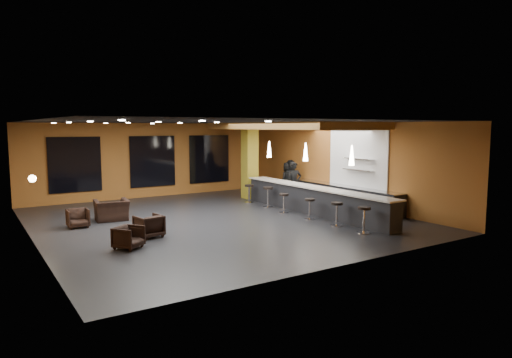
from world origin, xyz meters
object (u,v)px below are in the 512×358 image
column (250,161)px  pendant_0 (352,155)px  staff_a (294,183)px  bar_stool_4 (268,194)px  bar_stool_5 (249,191)px  bar_stool_2 (310,206)px  prep_counter (342,197)px  pendant_1 (306,152)px  bar_stool_0 (364,216)px  bar_stool_3 (284,201)px  bar_stool_1 (337,211)px  staff_c (288,180)px  armchair_d (112,210)px  bar_counter (313,201)px  armchair_a (129,237)px  staff_b (291,179)px  pendant_2 (269,149)px  armchair_b (149,226)px  armchair_c (78,218)px

column → pendant_0: 6.63m
staff_a → bar_stool_4: staff_a is taller
column → bar_stool_5: 1.83m
bar_stool_2 → prep_counter: bearing=24.5°
pendant_1 → bar_stool_0: pendant_1 is taller
prep_counter → bar_stool_3: (-2.86, 0.23, 0.05)m
pendant_1 → bar_stool_0: (-0.77, -3.87, -1.81)m
bar_stool_0 → bar_stool_1: bearing=89.9°
staff_c → bar_stool_0: staff_c is taller
armchair_d → bar_stool_5: bearing=-168.0°
column → bar_stool_2: size_ratio=4.60×
bar_counter → bar_stool_5: bar_counter is taller
armchair_a → bar_counter: bearing=-27.2°
bar_stool_4 → staff_b: bearing=30.8°
bar_stool_4 → bar_stool_2: bearing=-92.9°
bar_stool_2 → bar_stool_4: (0.14, 2.87, 0.06)m
armchair_d → bar_stool_5: 6.16m
pendant_2 → armchair_a: pendant_2 is taller
staff_c → armchair_d: bearing=174.2°
staff_c → column: bearing=131.4°
armchair_b → bar_counter: bearing=173.0°
prep_counter → armchair_d: 9.19m
staff_c → bar_stool_0: 7.19m
armchair_a → bar_stool_2: (6.70, 0.38, 0.18)m
armchair_c → bar_stool_2: (7.30, -3.14, 0.17)m
prep_counter → staff_a: size_ratio=3.31×
armchair_b → bar_stool_2: (5.78, -0.57, 0.14)m
staff_a → armchair_c: size_ratio=2.64×
bar_stool_2 → armchair_a: bearing=-176.8°
armchair_b → pendant_1: bearing=177.3°
staff_a → bar_stool_5: bearing=159.1°
bar_stool_5 → column: bearing=56.9°
staff_c → bar_stool_4: bearing=-155.7°
staff_a → bar_stool_2: staff_a is taller
prep_counter → bar_stool_2: size_ratio=7.89×
pendant_2 → bar_stool_1: (-0.76, -5.14, -1.83)m
prep_counter → armchair_c: bearing=169.7°
column → bar_stool_5: (-0.73, -1.13, -1.24)m
bar_stool_0 → bar_stool_3: (-0.09, 4.10, -0.06)m
staff_a → armchair_d: size_ratio=1.59×
prep_counter → bar_stool_3: bearing=175.4°
prep_counter → pendant_2: bearing=128.7°
staff_a → bar_stool_0: (-1.61, -5.67, -0.37)m
bar_stool_0 → staff_c: bearing=72.5°
bar_stool_5 → bar_stool_4: bearing=-88.0°
armchair_a → armchair_d: bearing=44.8°
column → bar_stool_4: column is taller
armchair_a → bar_stool_2: bearing=-32.8°
staff_b → bar_stool_4: 2.56m
pendant_2 → bar_stool_2: pendant_2 is taller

